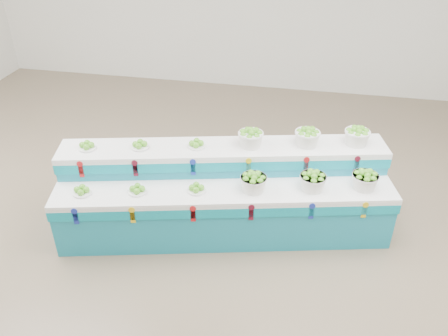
{
  "coord_description": "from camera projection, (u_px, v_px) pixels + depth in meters",
  "views": [
    {
      "loc": [
        1.6,
        -4.01,
        3.73
      ],
      "look_at": [
        0.72,
        0.39,
        0.87
      ],
      "focal_mm": 36.84,
      "sensor_mm": 36.0,
      "label": 1
    }
  ],
  "objects": [
    {
      "name": "ground",
      "position": [
        160.0,
        239.0,
        5.59
      ],
      "size": [
        10.0,
        10.0,
        0.0
      ],
      "primitive_type": "plane",
      "color": "#746451",
      "rests_on": "ground"
    },
    {
      "name": "display_stand",
      "position": [
        224.0,
        193.0,
        5.52
      ],
      "size": [
        4.05,
        1.89,
        1.02
      ],
      "primitive_type": null,
      "rotation": [
        0.0,
        0.0,
        0.23
      ],
      "color": "teal",
      "rests_on": "ground"
    },
    {
      "name": "plate_lower_left",
      "position": [
        82.0,
        190.0,
        5.13
      ],
      "size": [
        0.25,
        0.25,
        0.1
      ],
      "primitive_type": "cylinder",
      "rotation": [
        0.0,
        0.0,
        0.23
      ],
      "color": "white",
      "rests_on": "display_stand"
    },
    {
      "name": "plate_lower_mid",
      "position": [
        137.0,
        189.0,
        5.15
      ],
      "size": [
        0.25,
        0.25,
        0.1
      ],
      "primitive_type": "cylinder",
      "rotation": [
        0.0,
        0.0,
        0.23
      ],
      "color": "white",
      "rests_on": "display_stand"
    },
    {
      "name": "plate_lower_right",
      "position": [
        197.0,
        188.0,
        5.17
      ],
      "size": [
        0.25,
        0.25,
        0.1
      ],
      "primitive_type": "cylinder",
      "rotation": [
        0.0,
        0.0,
        0.23
      ],
      "color": "white",
      "rests_on": "display_stand"
    },
    {
      "name": "basket_lower_left",
      "position": [
        254.0,
        182.0,
        5.16
      ],
      "size": [
        0.36,
        0.36,
        0.22
      ],
      "primitive_type": null,
      "rotation": [
        0.0,
        0.0,
        0.23
      ],
      "color": "silver",
      "rests_on": "display_stand"
    },
    {
      "name": "basket_lower_mid",
      "position": [
        313.0,
        181.0,
        5.18
      ],
      "size": [
        0.36,
        0.36,
        0.22
      ],
      "primitive_type": null,
      "rotation": [
        0.0,
        0.0,
        0.23
      ],
      "color": "silver",
      "rests_on": "display_stand"
    },
    {
      "name": "basket_lower_right",
      "position": [
        365.0,
        180.0,
        5.19
      ],
      "size": [
        0.36,
        0.36,
        0.22
      ],
      "primitive_type": null,
      "rotation": [
        0.0,
        0.0,
        0.23
      ],
      "color": "silver",
      "rests_on": "display_stand"
    },
    {
      "name": "plate_upper_left",
      "position": [
        87.0,
        145.0,
        5.38
      ],
      "size": [
        0.25,
        0.25,
        0.1
      ],
      "primitive_type": "cylinder",
      "rotation": [
        0.0,
        0.0,
        0.23
      ],
      "color": "white",
      "rests_on": "display_stand"
    },
    {
      "name": "plate_upper_mid",
      "position": [
        140.0,
        144.0,
        5.4
      ],
      "size": [
        0.25,
        0.25,
        0.1
      ],
      "primitive_type": "cylinder",
      "rotation": [
        0.0,
        0.0,
        0.23
      ],
      "color": "white",
      "rests_on": "display_stand"
    },
    {
      "name": "plate_upper_right",
      "position": [
        196.0,
        143.0,
        5.42
      ],
      "size": [
        0.25,
        0.25,
        0.1
      ],
      "primitive_type": "cylinder",
      "rotation": [
        0.0,
        0.0,
        0.23
      ],
      "color": "white",
      "rests_on": "display_stand"
    },
    {
      "name": "basket_upper_left",
      "position": [
        251.0,
        138.0,
        5.4
      ],
      "size": [
        0.36,
        0.36,
        0.22
      ],
      "primitive_type": null,
      "rotation": [
        0.0,
        0.0,
        0.23
      ],
      "color": "silver",
      "rests_on": "display_stand"
    },
    {
      "name": "basket_upper_mid",
      "position": [
        307.0,
        137.0,
        5.42
      ],
      "size": [
        0.36,
        0.36,
        0.22
      ],
      "primitive_type": null,
      "rotation": [
        0.0,
        0.0,
        0.23
      ],
      "color": "silver",
      "rests_on": "display_stand"
    },
    {
      "name": "basket_upper_right",
      "position": [
        357.0,
        136.0,
        5.44
      ],
      "size": [
        0.36,
        0.36,
        0.22
      ],
      "primitive_type": null,
      "rotation": [
        0.0,
        0.0,
        0.23
      ],
      "color": "silver",
      "rests_on": "display_stand"
    }
  ]
}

